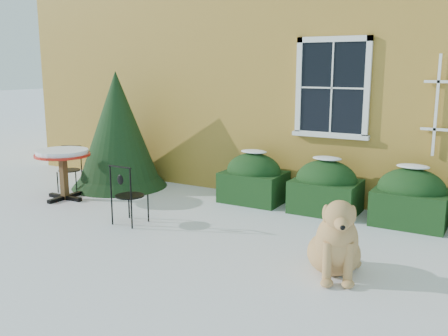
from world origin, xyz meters
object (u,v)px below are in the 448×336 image
Objects in this scene: evergreen_shrub at (118,141)px; patio_chair_near at (128,194)px; patio_chair_far at (70,168)px; dog at (336,244)px; bistro_table at (63,158)px.

evergreen_shrub is 2.51m from patio_chair_near.
dog is (5.61, -1.39, -0.03)m from patio_chair_far.
dog is (5.20, -0.85, -0.35)m from bistro_table.
dog is at bearing -41.64° from patio_chair_far.
evergreen_shrub is 2.11× the size of dog.
evergreen_shrub reaches higher than patio_chair_near.
dog is at bearing -22.58° from evergreen_shrub.
bistro_table is at bearing -15.29° from patio_chair_near.
patio_chair_near is at bearing 150.47° from dog.
evergreen_shrub is at bearing 133.49° from dog.
bistro_table is at bearing -79.94° from patio_chair_far.
patio_chair_near is at bearing -52.23° from patio_chair_far.
bistro_table is 2.02m from patio_chair_near.
bistro_table is 1.05× the size of patio_chair_near.
bistro_table is at bearing -98.87° from evergreen_shrub.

